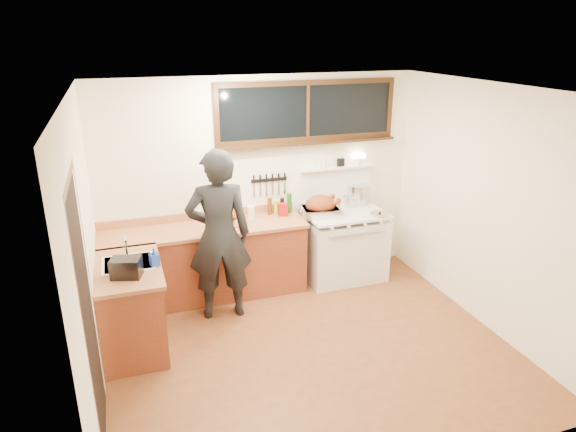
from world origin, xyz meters
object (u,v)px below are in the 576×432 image
object	(u,v)px
vintage_stove	(343,243)
cutting_board	(227,221)
man	(219,236)
roast_turkey	(321,207)

from	to	relation	value
vintage_stove	cutting_board	distance (m)	1.60
cutting_board	vintage_stove	bearing A→B (deg)	-0.43
man	roast_turkey	world-z (taller)	man
man	cutting_board	distance (m)	0.50
man	roast_turkey	distance (m)	1.45
vintage_stove	roast_turkey	size ratio (longest dim) A/B	2.91
vintage_stove	roast_turkey	world-z (taller)	vintage_stove
man	cutting_board	world-z (taller)	man
man	vintage_stove	bearing A→B (deg)	14.64
vintage_stove	roast_turkey	distance (m)	0.63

